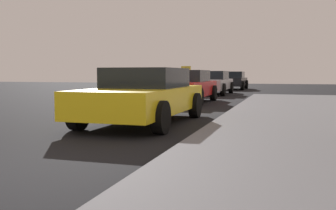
% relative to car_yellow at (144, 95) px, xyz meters
% --- Properties ---
extents(car_yellow, '(1.98, 4.43, 1.27)m').
position_rel_car_yellow_xyz_m(car_yellow, '(0.00, 0.00, 0.00)').
color(car_yellow, yellow).
rests_on(car_yellow, ground_plane).
extents(car_red, '(2.01, 4.33, 1.43)m').
position_rel_car_yellow_xyz_m(car_red, '(-0.68, 6.27, 0.00)').
color(car_red, red).
rests_on(car_red, ground_plane).
extents(car_silver, '(1.96, 4.58, 1.27)m').
position_rel_car_yellow_xyz_m(car_silver, '(-0.78, 12.48, 0.00)').
color(car_silver, '#B7B7BF').
rests_on(car_silver, ground_plane).
extents(car_black, '(2.06, 4.14, 1.27)m').
position_rel_car_yellow_xyz_m(car_black, '(-0.60, 19.18, -0.00)').
color(car_black, black).
rests_on(car_black, ground_plane).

